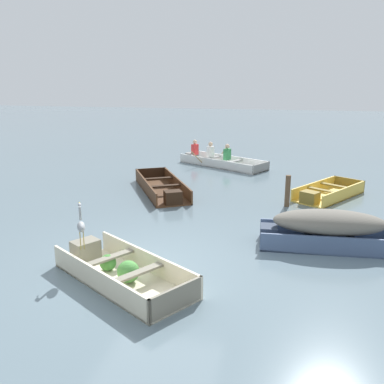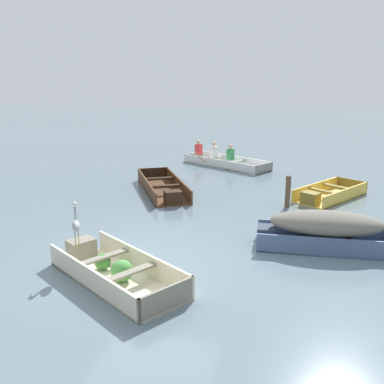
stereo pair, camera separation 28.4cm
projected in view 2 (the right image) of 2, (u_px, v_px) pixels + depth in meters
name	position (u px, v px, depth m)	size (l,w,h in m)	color
ground_plane	(150.00, 262.00, 8.33)	(80.00, 80.00, 0.00)	slate
dinghy_cream_foreground	(113.00, 270.00, 7.61)	(2.98, 2.49, 0.43)	beige
skiff_yellow_near_moored	(328.00, 194.00, 12.57)	(2.25, 2.67, 0.37)	#E5BC47
skiff_slate_blue_mid_moored	(325.00, 227.00, 8.87)	(2.87, 1.13, 0.80)	#475B7F
skiff_dark_varnish_far_moored	(163.00, 188.00, 13.21)	(2.55, 3.47, 0.41)	#4C2D19
rowboat_white_with_crew	(221.00, 160.00, 17.26)	(3.74, 2.80, 0.91)	white
heron_on_dinghy	(76.00, 224.00, 7.76)	(0.28, 0.44, 0.84)	olive
mooring_post	(288.00, 192.00, 11.70)	(0.14, 0.14, 0.88)	brown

